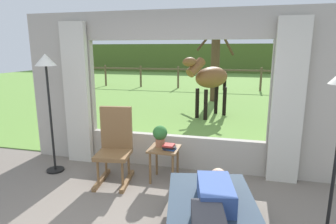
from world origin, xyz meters
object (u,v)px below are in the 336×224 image
Objects in this scene: side_table at (164,154)px; horse at (210,78)px; rocking_chair at (115,145)px; book_stack at (169,147)px; potted_plant at (160,135)px; floor_lamp_left at (47,78)px; pasture_tree at (216,58)px; reclining_person at (214,204)px.

side_table is 0.30× the size of horse.
rocking_chair is 4.56m from horse.
side_table is 0.18m from book_stack.
rocking_chair is 0.75m from side_table.
potted_plant is 1.94m from floor_lamp_left.
floor_lamp_left is 1.09× the size of horse.
rocking_chair is at bearing 112.62° from horse.
side_table is 2.61× the size of book_stack.
side_table is at bearing -91.15° from pasture_tree.
reclining_person is 1.28× the size of rocking_chair.
reclining_person is at bearing -46.30° from rocking_chair.
side_table is at bearing 110.04° from reclining_person.
pasture_tree reaches higher than horse.
reclining_person is 8.49m from pasture_tree.
rocking_chair is (-1.58, 1.26, 0.02)m from reclining_person.
pasture_tree is (1.97, 7.08, 0.13)m from floor_lamp_left.
horse is (0.95, 4.41, 0.61)m from rocking_chair.
pasture_tree is (-0.72, 8.38, 1.13)m from reclining_person.
book_stack is 0.11× the size of horse.
floor_lamp_left is 0.56× the size of pasture_tree.
reclining_person is 7.20× the size of book_stack.
potted_plant is at bearing -91.83° from pasture_tree.
side_table is (0.73, 0.15, -0.12)m from rocking_chair.
floor_lamp_left is at bearing -174.54° from potted_plant.
rocking_chair is 0.59× the size of floor_lamp_left.
side_table is 4.33m from horse.
book_stack is 7.12m from pasture_tree.
book_stack is at bearing -35.70° from potted_plant.
rocking_chair is at bearing -168.48° from side_table.
pasture_tree is at bearing 88.17° from potted_plant.
book_stack is (-0.76, 1.34, 0.04)m from reclining_person.
horse reaches higher than potted_plant.
floor_lamp_left reaches higher than side_table.
book_stack is at bearing -1.83° from rocking_chair.
potted_plant is (-0.08, 0.06, 0.28)m from side_table.
rocking_chair is at bearing -96.94° from pasture_tree.
horse is at bearing 85.09° from reclining_person.
reclining_person is 5.74m from horse.
potted_plant is 6.98m from pasture_tree.
side_table is 0.27× the size of floor_lamp_left.
book_stack is 0.06× the size of pasture_tree.
side_table is 2.14m from floor_lamp_left.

